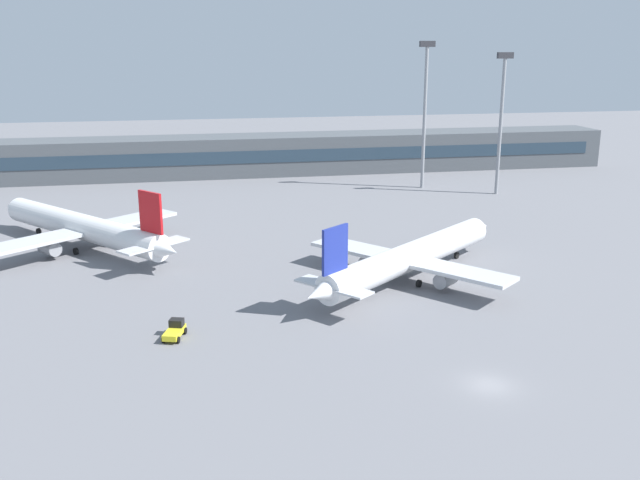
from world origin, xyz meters
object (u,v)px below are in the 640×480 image
airplane_mid (81,227)px  baggage_tug_yellow (175,330)px  floodlight_tower_east (425,106)px  floodlight_tower_west (501,114)px  airplane_near (412,256)px

airplane_mid → baggage_tug_yellow: 39.26m
floodlight_tower_east → airplane_mid: bearing=-152.2°
baggage_tug_yellow → floodlight_tower_west: 90.51m
baggage_tug_yellow → floodlight_tower_east: floodlight_tower_east is taller
airplane_near → floodlight_tower_east: 63.01m
floodlight_tower_west → floodlight_tower_east: 15.73m
airplane_near → floodlight_tower_west: size_ratio=1.21×
airplane_near → baggage_tug_yellow: size_ratio=8.73×
floodlight_tower_west → floodlight_tower_east: size_ratio=0.93×
airplane_near → floodlight_tower_east: bearing=69.7°
airplane_near → floodlight_tower_west: floodlight_tower_west is taller
airplane_near → airplane_mid: airplane_mid is taller
airplane_near → baggage_tug_yellow: (-30.21, -13.40, -2.31)m
airplane_mid → floodlight_tower_west: size_ratio=1.27×
baggage_tug_yellow → floodlight_tower_east: size_ratio=0.13×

